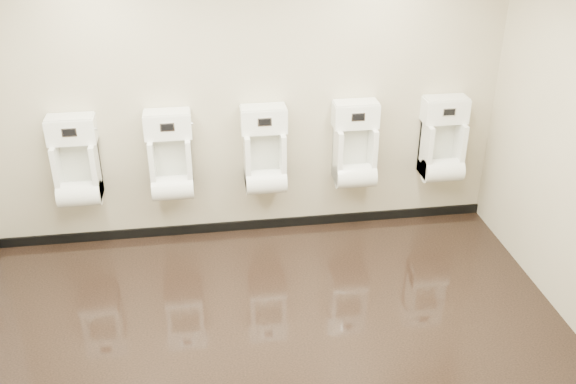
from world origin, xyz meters
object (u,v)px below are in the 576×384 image
(urinal_2, at_px, (265,156))
(urinal_4, at_px, (443,146))
(urinal_3, at_px, (355,151))
(urinal_0, at_px, (77,168))
(urinal_1, at_px, (171,162))

(urinal_2, relative_size, urinal_4, 1.00)
(urinal_2, relative_size, urinal_3, 1.00)
(urinal_4, bearing_deg, urinal_2, 180.00)
(urinal_0, xyz_separation_m, urinal_4, (3.55, 0.00, 0.00))
(urinal_3, bearing_deg, urinal_2, 180.00)
(urinal_2, height_order, urinal_3, same)
(urinal_1, height_order, urinal_4, same)
(urinal_0, distance_m, urinal_1, 0.86)
(urinal_1, bearing_deg, urinal_3, 0.00)
(urinal_2, distance_m, urinal_4, 1.79)
(urinal_0, height_order, urinal_4, same)
(urinal_0, relative_size, urinal_1, 1.00)
(urinal_2, distance_m, urinal_3, 0.89)
(urinal_2, bearing_deg, urinal_1, 180.00)
(urinal_3, bearing_deg, urinal_0, 180.00)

